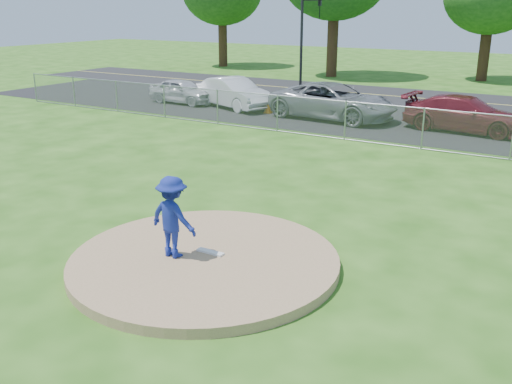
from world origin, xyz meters
The scene contains 13 objects.
ground centered at (0.00, 10.00, 0.00)m, with size 120.00×120.00×0.00m, color #235312.
pitchers_mound centered at (0.00, 0.00, 0.10)m, with size 5.40×5.40×0.20m, color #977653.
pitching_rubber centered at (0.00, 0.20, 0.22)m, with size 0.60×0.15×0.04m, color white.
chain_link_fence centered at (0.00, 12.00, 0.75)m, with size 40.00×0.06×1.50m, color gray.
parking_lot centered at (0.00, 16.50, 0.01)m, with size 50.00×8.00×0.01m, color black.
street centered at (0.00, 24.00, 0.00)m, with size 60.00×7.00×0.01m, color black.
traffic_signal_left centered at (-8.76, 22.00, 3.36)m, with size 1.28×0.20×5.60m.
pitcher centered at (-0.55, -0.28, 1.03)m, with size 1.07×0.62×1.66m, color navy.
traffic_cone centered at (-7.43, 15.49, 0.41)m, with size 0.41×0.41×0.79m, color orange.
parked_car_silver centered at (-12.82, 15.65, 0.66)m, with size 1.52×3.79×1.29m, color silver.
parked_car_white centered at (-9.67, 15.84, 0.77)m, with size 1.61×4.61×1.52m, color silver.
parked_car_gray centered at (-4.16, 15.74, 0.82)m, with size 2.70×5.87×1.63m, color gray.
parked_car_darkred centered at (1.64, 16.00, 0.74)m, with size 2.04×5.01×1.45m, color maroon.
Camera 1 is at (6.28, -8.42, 4.99)m, focal length 40.00 mm.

